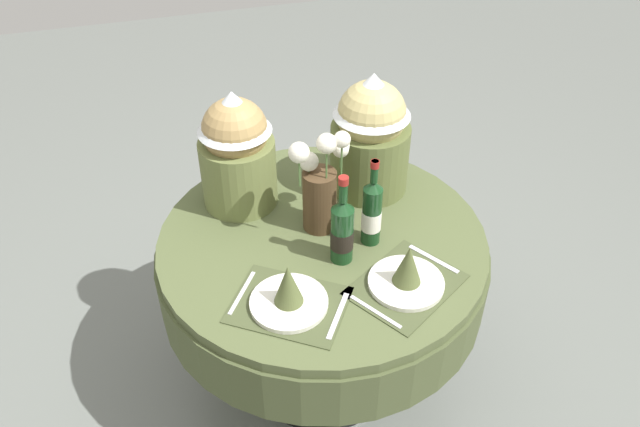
{
  "coord_description": "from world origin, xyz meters",
  "views": [
    {
      "loc": [
        -0.48,
        -1.6,
        2.2
      ],
      "look_at": [
        0.0,
        0.03,
        0.83
      ],
      "focal_mm": 36.32,
      "sensor_mm": 36.0,
      "label": 1
    }
  ],
  "objects_px": {
    "dining_table": "(322,268)",
    "gift_tub_back_right": "(371,129)",
    "place_setting_right": "(407,275)",
    "gift_tub_back_left": "(236,146)",
    "place_setting_left": "(289,294)",
    "wine_bottle_centre": "(372,212)",
    "wine_bottle_right": "(342,230)",
    "flower_vase": "(321,185)"
  },
  "relations": [
    {
      "from": "dining_table",
      "to": "gift_tub_back_right",
      "type": "bearing_deg",
      "value": 43.39
    },
    {
      "from": "place_setting_right",
      "to": "gift_tub_back_left",
      "type": "relative_size",
      "value": 0.96
    },
    {
      "from": "place_setting_left",
      "to": "wine_bottle_centre",
      "type": "xyz_separation_m",
      "value": [
        0.34,
        0.21,
        0.08
      ]
    },
    {
      "from": "gift_tub_back_right",
      "to": "wine_bottle_right",
      "type": "bearing_deg",
      "value": -121.52
    },
    {
      "from": "wine_bottle_centre",
      "to": "wine_bottle_right",
      "type": "xyz_separation_m",
      "value": [
        -0.12,
        -0.06,
        -0.0
      ]
    },
    {
      "from": "wine_bottle_centre",
      "to": "gift_tub_back_left",
      "type": "height_order",
      "value": "gift_tub_back_left"
    },
    {
      "from": "place_setting_left",
      "to": "gift_tub_back_left",
      "type": "distance_m",
      "value": 0.59
    },
    {
      "from": "gift_tub_back_left",
      "to": "gift_tub_back_right",
      "type": "distance_m",
      "value": 0.48
    },
    {
      "from": "place_setting_right",
      "to": "place_setting_left",
      "type": "bearing_deg",
      "value": 176.86
    },
    {
      "from": "place_setting_left",
      "to": "flower_vase",
      "type": "distance_m",
      "value": 0.41
    },
    {
      "from": "dining_table",
      "to": "flower_vase",
      "type": "xyz_separation_m",
      "value": [
        0.01,
        0.06,
        0.33
      ]
    },
    {
      "from": "flower_vase",
      "to": "wine_bottle_centre",
      "type": "relative_size",
      "value": 1.2
    },
    {
      "from": "place_setting_right",
      "to": "dining_table",
      "type": "bearing_deg",
      "value": 122.07
    },
    {
      "from": "flower_vase",
      "to": "gift_tub_back_left",
      "type": "bearing_deg",
      "value": 136.66
    },
    {
      "from": "dining_table",
      "to": "gift_tub_back_right",
      "type": "xyz_separation_m",
      "value": [
        0.25,
        0.23,
        0.4
      ]
    },
    {
      "from": "place_setting_right",
      "to": "gift_tub_back_left",
      "type": "xyz_separation_m",
      "value": [
        -0.41,
        0.58,
        0.19
      ]
    },
    {
      "from": "wine_bottle_right",
      "to": "gift_tub_back_right",
      "type": "height_order",
      "value": "gift_tub_back_right"
    },
    {
      "from": "dining_table",
      "to": "place_setting_left",
      "type": "bearing_deg",
      "value": -124.04
    },
    {
      "from": "place_setting_left",
      "to": "gift_tub_back_right",
      "type": "xyz_separation_m",
      "value": [
        0.43,
        0.51,
        0.2
      ]
    },
    {
      "from": "wine_bottle_centre",
      "to": "gift_tub_back_left",
      "type": "distance_m",
      "value": 0.52
    },
    {
      "from": "place_setting_right",
      "to": "flower_vase",
      "type": "height_order",
      "value": "flower_vase"
    },
    {
      "from": "wine_bottle_right",
      "to": "gift_tub_back_left",
      "type": "distance_m",
      "value": 0.49
    },
    {
      "from": "flower_vase",
      "to": "gift_tub_back_right",
      "type": "relative_size",
      "value": 0.84
    },
    {
      "from": "flower_vase",
      "to": "gift_tub_back_right",
      "type": "bearing_deg",
      "value": 36.9
    },
    {
      "from": "wine_bottle_right",
      "to": "dining_table",
      "type": "bearing_deg",
      "value": 103.88
    },
    {
      "from": "place_setting_left",
      "to": "flower_vase",
      "type": "xyz_separation_m",
      "value": [
        0.2,
        0.33,
        0.13
      ]
    },
    {
      "from": "place_setting_left",
      "to": "wine_bottle_centre",
      "type": "relative_size",
      "value": 1.31
    },
    {
      "from": "place_setting_right",
      "to": "gift_tub_back_right",
      "type": "height_order",
      "value": "gift_tub_back_right"
    },
    {
      "from": "gift_tub_back_right",
      "to": "wine_bottle_centre",
      "type": "bearing_deg",
      "value": -108.06
    },
    {
      "from": "dining_table",
      "to": "place_setting_left",
      "type": "distance_m",
      "value": 0.39
    },
    {
      "from": "gift_tub_back_left",
      "to": "gift_tub_back_right",
      "type": "bearing_deg",
      "value": -5.51
    },
    {
      "from": "flower_vase",
      "to": "wine_bottle_right",
      "type": "distance_m",
      "value": 0.19
    },
    {
      "from": "wine_bottle_right",
      "to": "gift_tub_back_right",
      "type": "relative_size",
      "value": 0.7
    },
    {
      "from": "place_setting_right",
      "to": "wine_bottle_right",
      "type": "relative_size",
      "value": 1.3
    },
    {
      "from": "dining_table",
      "to": "gift_tub_back_right",
      "type": "relative_size",
      "value": 2.47
    },
    {
      "from": "flower_vase",
      "to": "dining_table",
      "type": "bearing_deg",
      "value": -100.36
    },
    {
      "from": "place_setting_left",
      "to": "place_setting_right",
      "type": "distance_m",
      "value": 0.37
    },
    {
      "from": "place_setting_left",
      "to": "place_setting_right",
      "type": "height_order",
      "value": "same"
    },
    {
      "from": "wine_bottle_right",
      "to": "wine_bottle_centre",
      "type": "bearing_deg",
      "value": 25.33
    },
    {
      "from": "place_setting_right",
      "to": "wine_bottle_right",
      "type": "height_order",
      "value": "wine_bottle_right"
    },
    {
      "from": "gift_tub_back_right",
      "to": "dining_table",
      "type": "bearing_deg",
      "value": -136.61
    },
    {
      "from": "wine_bottle_centre",
      "to": "flower_vase",
      "type": "bearing_deg",
      "value": 139.5
    }
  ]
}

